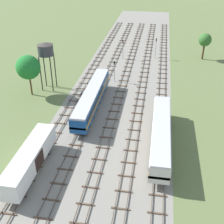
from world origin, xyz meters
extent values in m
plane|color=#5B6B3D|center=(0.00, 56.00, 0.00)|extent=(480.00, 480.00, 0.00)
cube|color=gray|center=(0.00, 56.00, 0.00)|extent=(22.14, 176.00, 0.01)
cube|color=#47382D|center=(-9.79, 57.00, 0.22)|extent=(0.07, 126.00, 0.15)
cube|color=#47382D|center=(-8.35, 57.00, 0.22)|extent=(0.07, 126.00, 0.15)
cube|color=brown|center=(-9.07, 19.50, 0.07)|extent=(2.40, 0.22, 0.14)
cube|color=brown|center=(-9.07, 22.50, 0.07)|extent=(2.40, 0.22, 0.14)
cube|color=brown|center=(-9.07, 25.50, 0.07)|extent=(2.40, 0.22, 0.14)
cube|color=brown|center=(-9.07, 28.50, 0.07)|extent=(2.40, 0.22, 0.14)
cube|color=brown|center=(-9.07, 31.50, 0.07)|extent=(2.40, 0.22, 0.14)
cube|color=brown|center=(-9.07, 34.50, 0.07)|extent=(2.40, 0.22, 0.14)
cube|color=brown|center=(-9.07, 37.50, 0.07)|extent=(2.40, 0.22, 0.14)
cube|color=brown|center=(-9.07, 40.50, 0.07)|extent=(2.40, 0.22, 0.14)
cube|color=brown|center=(-9.07, 43.50, 0.07)|extent=(2.40, 0.22, 0.14)
cube|color=brown|center=(-9.07, 46.50, 0.07)|extent=(2.40, 0.22, 0.14)
cube|color=brown|center=(-9.07, 49.50, 0.07)|extent=(2.40, 0.22, 0.14)
cube|color=brown|center=(-9.07, 52.50, 0.07)|extent=(2.40, 0.22, 0.14)
cube|color=brown|center=(-9.07, 55.50, 0.07)|extent=(2.40, 0.22, 0.14)
cube|color=brown|center=(-9.07, 58.50, 0.07)|extent=(2.40, 0.22, 0.14)
cube|color=brown|center=(-9.07, 61.50, 0.07)|extent=(2.40, 0.22, 0.14)
cube|color=brown|center=(-9.07, 64.50, 0.07)|extent=(2.40, 0.22, 0.14)
cube|color=brown|center=(-9.07, 67.50, 0.07)|extent=(2.40, 0.22, 0.14)
cube|color=brown|center=(-9.07, 70.50, 0.07)|extent=(2.40, 0.22, 0.14)
cube|color=brown|center=(-9.07, 73.50, 0.07)|extent=(2.40, 0.22, 0.14)
cube|color=brown|center=(-9.07, 76.50, 0.07)|extent=(2.40, 0.22, 0.14)
cube|color=brown|center=(-9.07, 79.50, 0.07)|extent=(2.40, 0.22, 0.14)
cube|color=brown|center=(-9.07, 82.50, 0.07)|extent=(2.40, 0.22, 0.14)
cube|color=brown|center=(-9.07, 85.50, 0.07)|extent=(2.40, 0.22, 0.14)
cube|color=brown|center=(-9.07, 88.50, 0.07)|extent=(2.40, 0.22, 0.14)
cube|color=brown|center=(-9.07, 91.50, 0.07)|extent=(2.40, 0.22, 0.14)
cube|color=brown|center=(-9.07, 94.50, 0.07)|extent=(2.40, 0.22, 0.14)
cube|color=brown|center=(-9.07, 97.50, 0.07)|extent=(2.40, 0.22, 0.14)
cube|color=brown|center=(-9.07, 100.50, 0.07)|extent=(2.40, 0.22, 0.14)
cube|color=brown|center=(-9.07, 103.50, 0.07)|extent=(2.40, 0.22, 0.14)
cube|color=brown|center=(-9.07, 106.50, 0.07)|extent=(2.40, 0.22, 0.14)
cube|color=brown|center=(-9.07, 109.50, 0.07)|extent=(2.40, 0.22, 0.14)
cube|color=brown|center=(-9.07, 112.50, 0.07)|extent=(2.40, 0.22, 0.14)
cube|color=brown|center=(-9.07, 115.50, 0.07)|extent=(2.40, 0.22, 0.14)
cube|color=brown|center=(-9.07, 118.50, 0.07)|extent=(2.40, 0.22, 0.14)
cube|color=#47382D|center=(-5.25, 57.00, 0.22)|extent=(0.07, 126.00, 0.15)
cube|color=#47382D|center=(-3.82, 57.00, 0.22)|extent=(0.07, 126.00, 0.15)
cube|color=brown|center=(-4.54, 19.50, 0.07)|extent=(2.40, 0.22, 0.14)
cube|color=brown|center=(-4.54, 22.50, 0.07)|extent=(2.40, 0.22, 0.14)
cube|color=brown|center=(-4.54, 25.50, 0.07)|extent=(2.40, 0.22, 0.14)
cube|color=brown|center=(-4.54, 28.50, 0.07)|extent=(2.40, 0.22, 0.14)
cube|color=brown|center=(-4.54, 31.50, 0.07)|extent=(2.40, 0.22, 0.14)
cube|color=brown|center=(-4.54, 34.50, 0.07)|extent=(2.40, 0.22, 0.14)
cube|color=brown|center=(-4.54, 37.50, 0.07)|extent=(2.40, 0.22, 0.14)
cube|color=brown|center=(-4.54, 40.50, 0.07)|extent=(2.40, 0.22, 0.14)
cube|color=brown|center=(-4.54, 43.50, 0.07)|extent=(2.40, 0.22, 0.14)
cube|color=brown|center=(-4.54, 46.50, 0.07)|extent=(2.40, 0.22, 0.14)
cube|color=brown|center=(-4.54, 49.50, 0.07)|extent=(2.40, 0.22, 0.14)
cube|color=brown|center=(-4.54, 52.50, 0.07)|extent=(2.40, 0.22, 0.14)
cube|color=brown|center=(-4.54, 55.50, 0.07)|extent=(2.40, 0.22, 0.14)
cube|color=brown|center=(-4.54, 58.50, 0.07)|extent=(2.40, 0.22, 0.14)
cube|color=brown|center=(-4.54, 61.50, 0.07)|extent=(2.40, 0.22, 0.14)
cube|color=brown|center=(-4.54, 64.50, 0.07)|extent=(2.40, 0.22, 0.14)
cube|color=brown|center=(-4.54, 67.50, 0.07)|extent=(2.40, 0.22, 0.14)
cube|color=brown|center=(-4.54, 70.50, 0.07)|extent=(2.40, 0.22, 0.14)
cube|color=brown|center=(-4.54, 73.50, 0.07)|extent=(2.40, 0.22, 0.14)
cube|color=brown|center=(-4.54, 76.50, 0.07)|extent=(2.40, 0.22, 0.14)
cube|color=brown|center=(-4.54, 79.50, 0.07)|extent=(2.40, 0.22, 0.14)
cube|color=brown|center=(-4.54, 82.50, 0.07)|extent=(2.40, 0.22, 0.14)
cube|color=brown|center=(-4.54, 85.50, 0.07)|extent=(2.40, 0.22, 0.14)
cube|color=brown|center=(-4.54, 88.50, 0.07)|extent=(2.40, 0.22, 0.14)
cube|color=brown|center=(-4.54, 91.50, 0.07)|extent=(2.40, 0.22, 0.14)
cube|color=brown|center=(-4.54, 94.50, 0.07)|extent=(2.40, 0.22, 0.14)
cube|color=brown|center=(-4.54, 97.50, 0.07)|extent=(2.40, 0.22, 0.14)
cube|color=brown|center=(-4.54, 100.50, 0.07)|extent=(2.40, 0.22, 0.14)
cube|color=brown|center=(-4.54, 103.50, 0.07)|extent=(2.40, 0.22, 0.14)
cube|color=brown|center=(-4.54, 106.50, 0.07)|extent=(2.40, 0.22, 0.14)
cube|color=brown|center=(-4.54, 109.50, 0.07)|extent=(2.40, 0.22, 0.14)
cube|color=brown|center=(-4.54, 112.50, 0.07)|extent=(2.40, 0.22, 0.14)
cube|color=brown|center=(-4.54, 115.50, 0.07)|extent=(2.40, 0.22, 0.14)
cube|color=brown|center=(-4.54, 118.50, 0.07)|extent=(2.40, 0.22, 0.14)
cube|color=#47382D|center=(-0.72, 57.00, 0.22)|extent=(0.07, 126.00, 0.15)
cube|color=#47382D|center=(0.72, 57.00, 0.22)|extent=(0.07, 126.00, 0.15)
cube|color=brown|center=(0.00, 19.50, 0.07)|extent=(2.40, 0.22, 0.14)
cube|color=brown|center=(0.00, 22.50, 0.07)|extent=(2.40, 0.22, 0.14)
cube|color=brown|center=(0.00, 25.50, 0.07)|extent=(2.40, 0.22, 0.14)
cube|color=brown|center=(0.00, 28.50, 0.07)|extent=(2.40, 0.22, 0.14)
cube|color=brown|center=(0.00, 31.50, 0.07)|extent=(2.40, 0.22, 0.14)
cube|color=brown|center=(0.00, 34.50, 0.07)|extent=(2.40, 0.22, 0.14)
cube|color=brown|center=(0.00, 37.50, 0.07)|extent=(2.40, 0.22, 0.14)
cube|color=brown|center=(0.00, 40.50, 0.07)|extent=(2.40, 0.22, 0.14)
cube|color=brown|center=(0.00, 43.50, 0.07)|extent=(2.40, 0.22, 0.14)
cube|color=brown|center=(0.00, 46.50, 0.07)|extent=(2.40, 0.22, 0.14)
cube|color=brown|center=(0.00, 49.50, 0.07)|extent=(2.40, 0.22, 0.14)
cube|color=brown|center=(0.00, 52.50, 0.07)|extent=(2.40, 0.22, 0.14)
cube|color=brown|center=(0.00, 55.50, 0.07)|extent=(2.40, 0.22, 0.14)
cube|color=brown|center=(0.00, 58.50, 0.07)|extent=(2.40, 0.22, 0.14)
cube|color=brown|center=(0.00, 61.50, 0.07)|extent=(2.40, 0.22, 0.14)
cube|color=brown|center=(0.00, 64.50, 0.07)|extent=(2.40, 0.22, 0.14)
cube|color=brown|center=(0.00, 67.50, 0.07)|extent=(2.40, 0.22, 0.14)
cube|color=brown|center=(0.00, 70.50, 0.07)|extent=(2.40, 0.22, 0.14)
cube|color=brown|center=(0.00, 73.50, 0.07)|extent=(2.40, 0.22, 0.14)
cube|color=brown|center=(0.00, 76.50, 0.07)|extent=(2.40, 0.22, 0.14)
cube|color=brown|center=(0.00, 79.50, 0.07)|extent=(2.40, 0.22, 0.14)
cube|color=brown|center=(0.00, 82.50, 0.07)|extent=(2.40, 0.22, 0.14)
cube|color=brown|center=(0.00, 85.50, 0.07)|extent=(2.40, 0.22, 0.14)
cube|color=brown|center=(0.00, 88.50, 0.07)|extent=(2.40, 0.22, 0.14)
cube|color=brown|center=(0.00, 91.50, 0.07)|extent=(2.40, 0.22, 0.14)
cube|color=brown|center=(0.00, 94.50, 0.07)|extent=(2.40, 0.22, 0.14)
cube|color=brown|center=(0.00, 97.50, 0.07)|extent=(2.40, 0.22, 0.14)
cube|color=brown|center=(0.00, 100.50, 0.07)|extent=(2.40, 0.22, 0.14)
cube|color=brown|center=(0.00, 103.50, 0.07)|extent=(2.40, 0.22, 0.14)
cube|color=brown|center=(0.00, 106.50, 0.07)|extent=(2.40, 0.22, 0.14)
cube|color=brown|center=(0.00, 109.50, 0.07)|extent=(2.40, 0.22, 0.14)
cube|color=brown|center=(0.00, 112.50, 0.07)|extent=(2.40, 0.22, 0.14)
cube|color=brown|center=(0.00, 115.50, 0.07)|extent=(2.40, 0.22, 0.14)
cube|color=brown|center=(0.00, 118.50, 0.07)|extent=(2.40, 0.22, 0.14)
cube|color=#47382D|center=(3.82, 57.00, 0.22)|extent=(0.07, 126.00, 0.15)
cube|color=#47382D|center=(5.25, 57.00, 0.22)|extent=(0.07, 126.00, 0.15)
cube|color=brown|center=(4.54, 22.50, 0.07)|extent=(2.40, 0.22, 0.14)
cube|color=brown|center=(4.54, 25.50, 0.07)|extent=(2.40, 0.22, 0.14)
cube|color=brown|center=(4.54, 28.50, 0.07)|extent=(2.40, 0.22, 0.14)
cube|color=brown|center=(4.54, 31.50, 0.07)|extent=(2.40, 0.22, 0.14)
cube|color=brown|center=(4.54, 34.50, 0.07)|extent=(2.40, 0.22, 0.14)
cube|color=brown|center=(4.54, 37.50, 0.07)|extent=(2.40, 0.22, 0.14)
cube|color=brown|center=(4.54, 40.50, 0.07)|extent=(2.40, 0.22, 0.14)
cube|color=brown|center=(4.54, 43.50, 0.07)|extent=(2.40, 0.22, 0.14)
cube|color=brown|center=(4.54, 46.50, 0.07)|extent=(2.40, 0.22, 0.14)
cube|color=brown|center=(4.54, 49.50, 0.07)|extent=(2.40, 0.22, 0.14)
cube|color=brown|center=(4.54, 52.50, 0.07)|extent=(2.40, 0.22, 0.14)
cube|color=brown|center=(4.54, 55.50, 0.07)|extent=(2.40, 0.22, 0.14)
cube|color=brown|center=(4.54, 58.50, 0.07)|extent=(2.40, 0.22, 0.14)
cube|color=brown|center=(4.54, 61.50, 0.07)|extent=(2.40, 0.22, 0.14)
cube|color=brown|center=(4.54, 64.50, 0.07)|extent=(2.40, 0.22, 0.14)
cube|color=brown|center=(4.54, 67.50, 0.07)|extent=(2.40, 0.22, 0.14)
cube|color=brown|center=(4.54, 70.50, 0.07)|extent=(2.40, 0.22, 0.14)
cube|color=brown|center=(4.54, 73.50, 0.07)|extent=(2.40, 0.22, 0.14)
cube|color=brown|center=(4.54, 76.50, 0.07)|extent=(2.40, 0.22, 0.14)
cube|color=brown|center=(4.54, 79.50, 0.07)|extent=(2.40, 0.22, 0.14)
cube|color=brown|center=(4.54, 82.50, 0.07)|extent=(2.40, 0.22, 0.14)
cube|color=brown|center=(4.54, 85.50, 0.07)|extent=(2.40, 0.22, 0.14)
cube|color=brown|center=(4.54, 88.50, 0.07)|extent=(2.40, 0.22, 0.14)
cube|color=brown|center=(4.54, 91.50, 0.07)|extent=(2.40, 0.22, 0.14)
cube|color=brown|center=(4.54, 94.50, 0.07)|extent=(2.40, 0.22, 0.14)
cube|color=brown|center=(4.54, 97.50, 0.07)|extent=(2.40, 0.22, 0.14)
cube|color=brown|center=(4.54, 100.50, 0.07)|extent=(2.40, 0.22, 0.14)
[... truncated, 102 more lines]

